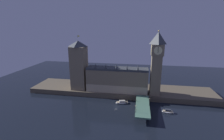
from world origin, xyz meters
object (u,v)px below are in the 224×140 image
object	(u,v)px
pedestrian_far_rail	(137,100)
boat_upstream	(122,102)
victoria_tower	(79,65)
boat_downstream	(168,112)
pedestrian_near_rail	(136,109)
clock_tower	(157,62)
street_lamp_near	(136,108)
street_lamp_mid	(149,101)

from	to	relation	value
pedestrian_far_rail	boat_upstream	world-z (taller)	pedestrian_far_rail
victoria_tower	boat_upstream	xyz separation A→B (m)	(54.58, -21.24, -33.71)
victoria_tower	boat_upstream	size ratio (longest dim) A/B	4.40
victoria_tower	boat_downstream	world-z (taller)	victoria_tower
pedestrian_near_rail	clock_tower	bearing A→B (deg)	66.08
pedestrian_near_rail	boat_downstream	xyz separation A→B (m)	(29.71, 12.98, -6.71)
clock_tower	boat_upstream	world-z (taller)	clock_tower
clock_tower	victoria_tower	size ratio (longest dim) A/B	1.10
street_lamp_near	pedestrian_far_rail	bearing A→B (deg)	88.95
pedestrian_far_rail	clock_tower	bearing A→B (deg)	52.39
pedestrian_near_rail	boat_upstream	distance (m)	30.12
victoria_tower	pedestrian_far_rail	size ratio (longest dim) A/B	38.23
pedestrian_far_rail	boat_downstream	xyz separation A→B (m)	(29.71, -5.24, -6.67)
victoria_tower	street_lamp_mid	bearing A→B (deg)	-23.23
street_lamp_near	street_lamp_mid	world-z (taller)	street_lamp_mid
victoria_tower	boat_downstream	size ratio (longest dim) A/B	5.60
victoria_tower	boat_downstream	xyz separation A→B (m)	(99.71, -33.22, -33.63)
victoria_tower	street_lamp_mid	distance (m)	92.05
victoria_tower	pedestrian_far_rail	bearing A→B (deg)	-21.79
pedestrian_far_rail	street_lamp_mid	world-z (taller)	street_lamp_mid
pedestrian_far_rail	boat_upstream	bearing A→B (deg)	156.37
boat_upstream	boat_downstream	size ratio (longest dim) A/B	1.27
street_lamp_near	boat_downstream	xyz separation A→B (m)	(30.11, 16.63, -9.83)
clock_tower	street_lamp_near	bearing A→B (deg)	-112.66
pedestrian_far_rail	boat_upstream	xyz separation A→B (m)	(-15.41, 6.74, -6.75)
pedestrian_far_rail	street_lamp_near	bearing A→B (deg)	-91.05
street_lamp_near	boat_downstream	world-z (taller)	street_lamp_near
pedestrian_near_rail	boat_upstream	size ratio (longest dim) A/B	0.12
pedestrian_far_rail	street_lamp_near	world-z (taller)	street_lamp_near
pedestrian_near_rail	pedestrian_far_rail	size ratio (longest dim) A/B	1.04
street_lamp_near	street_lamp_mid	xyz separation A→B (m)	(12.24, 14.72, 0.51)
victoria_tower	street_lamp_near	bearing A→B (deg)	-35.61
pedestrian_far_rail	boat_downstream	bearing A→B (deg)	-10.00
boat_downstream	street_lamp_near	bearing A→B (deg)	-151.09
clock_tower	pedestrian_far_rail	xyz separation A→B (m)	(-19.05, -24.73, -34.90)
pedestrian_near_rail	street_lamp_near	xyz separation A→B (m)	(-0.40, -3.64, 3.12)
street_lamp_near	pedestrian_near_rail	bearing A→B (deg)	83.74
pedestrian_far_rail	boat_upstream	distance (m)	18.13
pedestrian_near_rail	street_lamp_mid	bearing A→B (deg)	43.10
victoria_tower	pedestrian_near_rail	size ratio (longest dim) A/B	36.79
clock_tower	pedestrian_far_rail	distance (m)	46.83
street_lamp_mid	boat_downstream	world-z (taller)	street_lamp_mid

